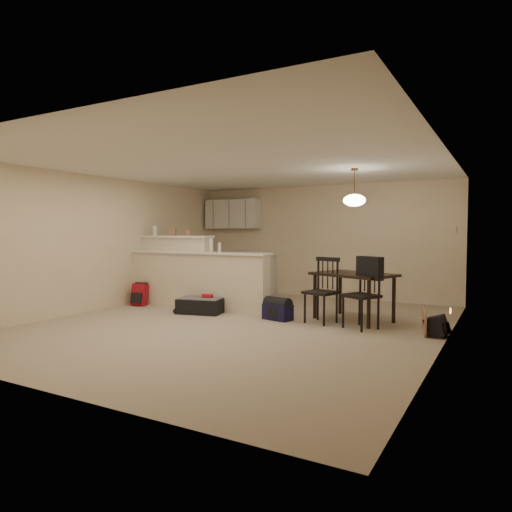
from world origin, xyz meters
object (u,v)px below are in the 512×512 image
Objects in this scene: dining_chair_far at (361,294)px; suitcase at (201,306)px; pendant_lamp at (354,200)px; black_daypack at (437,326)px; dining_chair_near at (321,290)px; navy_duffel at (278,312)px; red_backpack at (140,295)px; dining_table at (353,279)px.

dining_chair_far is 1.37× the size of suitcase.
black_daypack is (1.37, -0.55, -1.85)m from pendant_lamp.
black_daypack is at bearing 11.29° from dining_chair_near.
black_daypack reaches higher than navy_duffel.
dining_chair_near is at bearing 95.87° from black_daypack.
dining_chair_near is at bearing -131.03° from pendant_lamp.
pendant_lamp reaches higher than red_backpack.
dining_table is 1.38× the size of dining_chair_far.
red_backpack is (-3.79, -0.10, -0.31)m from dining_chair_near.
red_backpack reaches higher than navy_duffel.
dining_chair_far is 2.23× the size of navy_duffel.
pendant_lamp is 1.96× the size of black_daypack.
black_daypack is (5.55, 0.00, -0.08)m from red_backpack.
dining_chair_near reaches higher than red_backpack.
dining_chair_near is at bearing -8.98° from red_backpack.
dining_table is 3.42× the size of red_backpack.
suitcase reaches higher than navy_duffel.
dining_chair_near is 0.83m from navy_duffel.
dining_chair_near is 0.99× the size of dining_chair_far.
dining_chair_near is 2.20× the size of navy_duffel.
pendant_lamp reaches higher than dining_chair_far.
suitcase is at bearing -150.98° from dining_chair_far.
pendant_lamp is at bearing 63.38° from dining_chair_near.
navy_duffel is at bearing -8.48° from suitcase.
red_backpack is 3.06m from navy_duffel.
pendant_lamp reaches higher than suitcase.
dining_table is 1.57m from black_daypack.
red_backpack is (-4.47, 0.02, -0.32)m from dining_chair_far.
dining_table is at bearing 90.00° from pendant_lamp.
red_backpack is (-1.57, 0.11, 0.08)m from suitcase.
dining_table is at bearing -2.95° from red_backpack.
pendant_lamp is 0.58× the size of dining_chair_far.
pendant_lamp reaches higher than navy_duffel.
black_daypack is (1.76, -0.10, -0.39)m from dining_chair_near.
dining_table is at bearing 38.55° from navy_duffel.
red_backpack is 5.55m from black_daypack.
navy_duffel is at bearing -133.43° from dining_table.
suitcase is 1.58m from red_backpack.
black_daypack is (1.08, 0.02, -0.39)m from dining_chair_far.
black_daypack is (3.98, 0.11, 0.01)m from suitcase.
pendant_lamp is 4.58m from red_backpack.
dining_table is 1.40× the size of dining_chair_near.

